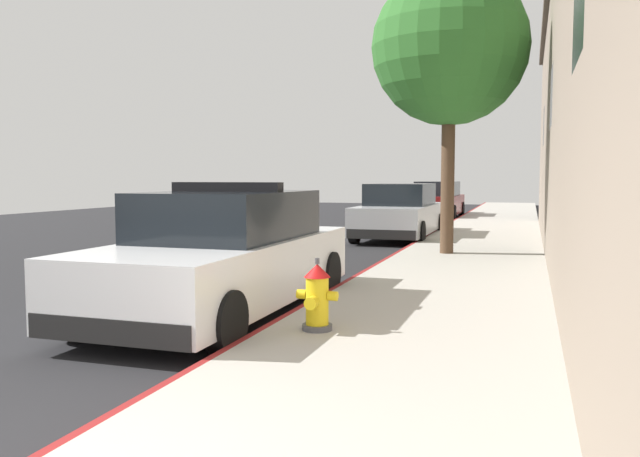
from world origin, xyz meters
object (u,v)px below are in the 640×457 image
parked_car_dark_far (437,201)px  street_tree (450,48)px  fire_hydrant (317,297)px  parked_car_silver_ahead (400,213)px  police_cruiser (225,256)px

parked_car_dark_far → street_tree: (2.11, -13.98, 3.66)m
fire_hydrant → street_tree: street_tree is taller
parked_car_dark_far → fire_hydrant: 21.41m
fire_hydrant → parked_car_silver_ahead: bearing=96.9°
police_cruiser → parked_car_dark_far: police_cruiser is taller
parked_car_silver_ahead → police_cruiser: bearing=-91.0°
parked_car_silver_ahead → street_tree: street_tree is taller
police_cruiser → street_tree: 7.55m
parked_car_silver_ahead → fire_hydrant: 11.81m
police_cruiser → parked_car_silver_ahead: (0.18, 10.64, -0.00)m
parked_car_silver_ahead → street_tree: 5.99m
street_tree → parked_car_silver_ahead: bearing=113.1°
parked_car_dark_far → fire_hydrant: size_ratio=6.37×
fire_hydrant → police_cruiser: bearing=145.9°
police_cruiser → parked_car_dark_far: size_ratio=1.00×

